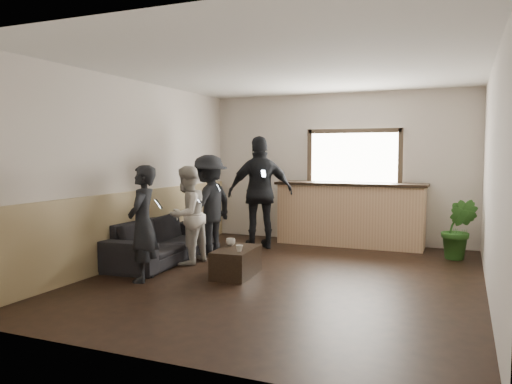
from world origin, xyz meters
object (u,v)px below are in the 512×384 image
at_px(person_a, 143,223).
at_px(person_c, 209,205).
at_px(coffee_table, 236,262).
at_px(potted_plant, 459,229).
at_px(sofa, 162,239).
at_px(person_b, 187,215).
at_px(person_d, 261,192).
at_px(cup_b, 239,248).
at_px(bar_counter, 350,210).
at_px(cup_a, 231,242).

height_order(person_a, person_c, person_c).
relative_size(coffee_table, potted_plant, 0.87).
height_order(sofa, person_b, person_b).
height_order(potted_plant, person_d, person_d).
bearing_deg(person_d, cup_b, 69.46).
bearing_deg(person_d, bar_counter, 177.38).
xyz_separation_m(sofa, cup_a, (1.33, -0.29, 0.10)).
distance_m(cup_a, person_b, 0.93).
height_order(coffee_table, potted_plant, potted_plant).
xyz_separation_m(sofa, person_a, (0.48, -1.17, 0.43)).
height_order(sofa, person_c, person_c).
xyz_separation_m(sofa, person_b, (0.49, -0.06, 0.42)).
distance_m(bar_counter, cup_a, 2.94).
relative_size(sofa, potted_plant, 2.34).
xyz_separation_m(cup_a, person_b, (-0.84, 0.22, 0.32)).
bearing_deg(person_b, person_d, 165.23).
height_order(bar_counter, person_c, bar_counter).
bearing_deg(person_c, sofa, -26.00).
relative_size(person_b, person_c, 0.90).
xyz_separation_m(bar_counter, coffee_table, (-0.96, -2.87, -0.45)).
distance_m(cup_a, person_d, 1.92).
relative_size(coffee_table, person_d, 0.43).
relative_size(potted_plant, person_c, 0.59).
distance_m(bar_counter, person_c, 2.64).
distance_m(cup_a, person_c, 1.35).
height_order(coffee_table, person_a, person_a).
bearing_deg(person_b, cup_b, 68.35).
distance_m(bar_counter, coffee_table, 3.06).
distance_m(cup_b, potted_plant, 3.64).
relative_size(bar_counter, cup_a, 20.59).
relative_size(cup_b, person_d, 0.05).
xyz_separation_m(potted_plant, person_d, (-3.25, -0.32, 0.50)).
bearing_deg(bar_counter, person_c, -138.56).
bearing_deg(person_a, cup_a, 119.88).
bearing_deg(person_c, cup_a, 50.56).
distance_m(sofa, cup_b, 1.74).
relative_size(coffee_table, person_c, 0.51).
relative_size(bar_counter, sofa, 1.19).
height_order(cup_a, potted_plant, potted_plant).
bearing_deg(person_a, bar_counter, 135.05).
xyz_separation_m(coffee_table, cup_b, (0.13, -0.18, 0.23)).
xyz_separation_m(coffee_table, person_d, (-0.44, 1.97, 0.80)).
relative_size(bar_counter, person_c, 1.63).
height_order(sofa, cup_a, sofa).
xyz_separation_m(coffee_table, person_b, (-1.01, 0.38, 0.56)).
relative_size(sofa, cup_b, 24.54).
distance_m(person_c, person_d, 1.04).
bearing_deg(person_d, person_b, 35.05).
xyz_separation_m(person_a, person_c, (-0.01, 1.85, 0.06)).
bearing_deg(person_d, person_c, 20.18).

